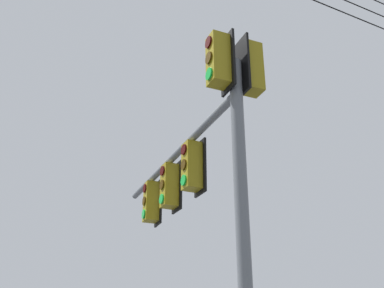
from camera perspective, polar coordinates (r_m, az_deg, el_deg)
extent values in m
cylinder|color=slate|center=(6.32, 6.47, -14.62)|extent=(0.20, 0.20, 6.43)
cylinder|color=slate|center=(9.47, -2.31, -1.66)|extent=(5.36, 1.36, 0.14)
cube|color=olive|center=(7.42, 3.25, 10.29)|extent=(0.36, 0.36, 0.90)
cube|color=black|center=(7.49, 4.43, 9.98)|extent=(0.44, 0.14, 1.04)
cylinder|color=#360503|center=(7.54, 2.04, 12.45)|extent=(0.20, 0.07, 0.20)
cylinder|color=#3C2703|center=(7.36, 2.07, 10.58)|extent=(0.20, 0.07, 0.20)
cylinder|color=green|center=(7.19, 2.11, 8.63)|extent=(0.20, 0.07, 0.20)
cube|color=olive|center=(7.67, 7.33, 9.21)|extent=(0.36, 0.36, 0.90)
cube|color=black|center=(7.59, 6.20, 9.51)|extent=(0.44, 0.14, 1.04)
cylinder|color=#360503|center=(7.91, 8.27, 10.73)|extent=(0.20, 0.07, 0.20)
cylinder|color=#3C2703|center=(7.74, 8.40, 8.92)|extent=(0.20, 0.07, 0.20)
cylinder|color=green|center=(7.58, 8.54, 7.03)|extent=(0.20, 0.07, 0.20)
cube|color=olive|center=(8.43, -0.02, -2.74)|extent=(0.37, 0.37, 0.90)
cube|color=black|center=(8.49, 1.02, -2.92)|extent=(0.44, 0.15, 1.04)
cylinder|color=#360503|center=(8.48, -1.03, -0.68)|extent=(0.20, 0.08, 0.20)
cylinder|color=#3C2703|center=(8.36, -1.04, -2.56)|extent=(0.20, 0.08, 0.20)
cylinder|color=green|center=(8.26, -1.06, -4.49)|extent=(0.20, 0.08, 0.20)
cube|color=olive|center=(9.44, -2.80, -5.17)|extent=(0.37, 0.37, 0.90)
cube|color=black|center=(9.50, -1.85, -5.32)|extent=(0.44, 0.15, 1.04)
cylinder|color=#360503|center=(9.49, -3.69, -3.32)|extent=(0.20, 0.08, 0.20)
cylinder|color=#3C2703|center=(9.39, -3.74, -5.02)|extent=(0.20, 0.08, 0.20)
cylinder|color=green|center=(9.29, -3.79, -6.77)|extent=(0.20, 0.08, 0.20)
cube|color=olive|center=(10.49, -5.05, -7.12)|extent=(0.35, 0.35, 0.90)
cube|color=black|center=(10.54, -4.16, -7.22)|extent=(0.44, 0.12, 1.04)
cylinder|color=#360503|center=(10.54, -5.86, -5.45)|extent=(0.20, 0.07, 0.20)
cylinder|color=#3C2703|center=(10.45, -5.93, -7.01)|extent=(0.20, 0.07, 0.20)
cylinder|color=green|center=(10.36, -6.00, -8.59)|extent=(0.20, 0.07, 0.20)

